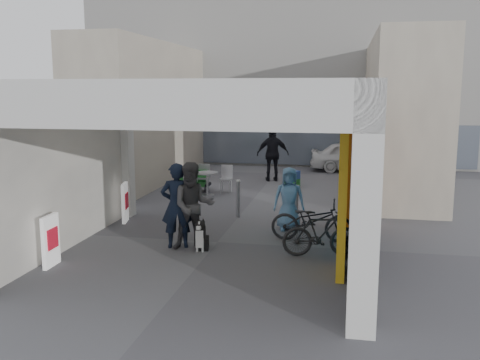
% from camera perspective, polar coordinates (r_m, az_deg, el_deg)
% --- Properties ---
extents(ground, '(90.00, 90.00, 0.00)m').
position_cam_1_polar(ground, '(11.97, -2.42, -6.63)').
color(ground, '#4F4F54').
rests_on(ground, ground).
extents(arcade_canopy, '(6.40, 6.45, 6.40)m').
position_cam_1_polar(arcade_canopy, '(10.62, -0.70, 3.96)').
color(arcade_canopy, beige).
rests_on(arcade_canopy, ground).
extents(far_building, '(18.00, 4.08, 8.00)m').
position_cam_1_polar(far_building, '(25.32, 5.03, 11.07)').
color(far_building, white).
rests_on(far_building, ground).
extents(plaza_bldg_left, '(2.00, 9.00, 5.00)m').
position_cam_1_polar(plaza_bldg_left, '(20.03, -10.09, 7.07)').
color(plaza_bldg_left, '#AFA691').
rests_on(plaza_bldg_left, ground).
extents(plaza_bldg_right, '(2.00, 9.00, 5.00)m').
position_cam_1_polar(plaza_bldg_right, '(18.78, 16.68, 6.65)').
color(plaza_bldg_right, '#AFA691').
rests_on(plaza_bldg_right, ground).
extents(bollard_left, '(0.09, 0.09, 0.88)m').
position_cam_1_polar(bollard_left, '(14.32, -6.26, -2.14)').
color(bollard_left, gray).
rests_on(bollard_left, ground).
extents(bollard_center, '(0.09, 0.09, 0.98)m').
position_cam_1_polar(bollard_center, '(14.14, -0.20, -2.04)').
color(bollard_center, gray).
rests_on(bollard_center, ground).
extents(bollard_right, '(0.09, 0.09, 0.87)m').
position_cam_1_polar(bollard_right, '(14.08, 6.07, -2.37)').
color(bollard_right, gray).
rests_on(bollard_right, ground).
extents(advert_board_near, '(0.11, 0.55, 1.00)m').
position_cam_1_polar(advert_board_near, '(10.88, -19.54, -6.11)').
color(advert_board_near, white).
rests_on(advert_board_near, ground).
extents(advert_board_far, '(0.20, 0.55, 1.00)m').
position_cam_1_polar(advert_board_far, '(13.95, -12.16, -2.34)').
color(advert_board_far, white).
rests_on(advert_board_far, ground).
extents(cafe_set, '(1.48, 1.20, 0.90)m').
position_cam_1_polar(cafe_set, '(17.42, -3.65, -0.40)').
color(cafe_set, '#A7A7AC').
rests_on(cafe_set, ground).
extents(produce_stand, '(1.07, 0.58, 0.70)m').
position_cam_1_polar(produce_stand, '(17.90, -4.95, -0.27)').
color(produce_stand, black).
rests_on(produce_stand, ground).
extents(crate_stack, '(0.55, 0.51, 0.56)m').
position_cam_1_polar(crate_stack, '(18.69, 5.59, 0.15)').
color(crate_stack, '#1A5E23').
rests_on(crate_stack, ground).
extents(border_collie, '(0.26, 0.51, 0.70)m').
position_cam_1_polar(border_collie, '(11.33, -4.14, -6.12)').
color(border_collie, black).
rests_on(border_collie, ground).
extents(man_with_dog, '(0.77, 0.63, 1.83)m').
position_cam_1_polar(man_with_dog, '(11.45, -6.77, -2.71)').
color(man_with_dog, black).
rests_on(man_with_dog, ground).
extents(man_back_turned, '(1.09, 0.97, 1.85)m').
position_cam_1_polar(man_back_turned, '(11.31, -5.01, -2.78)').
color(man_back_turned, '#3C3C3F').
rests_on(man_back_turned, ground).
extents(man_elderly, '(0.80, 0.58, 1.52)m').
position_cam_1_polar(man_elderly, '(12.88, 5.24, -2.00)').
color(man_elderly, '#5A84AF').
rests_on(man_elderly, ground).
extents(man_crates, '(1.26, 0.74, 2.00)m').
position_cam_1_polar(man_crates, '(19.70, 3.52, 2.79)').
color(man_crates, black).
rests_on(man_crates, ground).
extents(bicycle_front, '(1.81, 0.65, 0.95)m').
position_cam_1_polar(bicycle_front, '(12.03, 7.66, -4.29)').
color(bicycle_front, black).
rests_on(bicycle_front, ground).
extents(bicycle_rear, '(1.63, 0.73, 0.95)m').
position_cam_1_polar(bicycle_rear, '(10.98, 8.65, -5.68)').
color(bicycle_rear, black).
rests_on(bicycle_rear, ground).
extents(white_van, '(3.62, 1.50, 1.23)m').
position_cam_1_polar(white_van, '(22.51, 12.14, 2.46)').
color(white_van, silver).
rests_on(white_van, ground).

